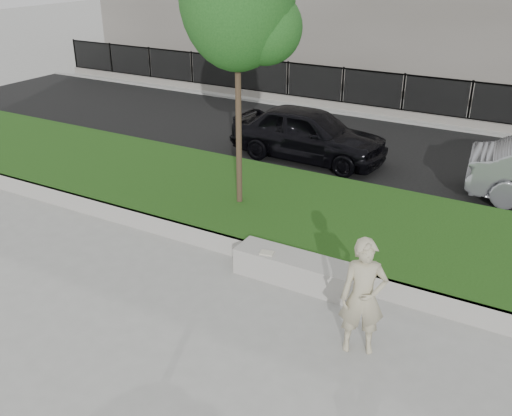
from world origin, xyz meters
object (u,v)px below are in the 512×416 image
Objects in this scene: stone_bench at (300,271)px; car_dark at (308,134)px; book at (267,253)px; young_tree at (242,0)px; man at (363,297)px.

car_dark is (-2.61, 5.90, 0.53)m from stone_bench.
stone_bench is 6.47m from car_dark.
young_tree is (-1.66, 1.96, 4.06)m from book.
book is 0.06× the size of car_dark.
young_tree is at bearing 119.06° from book.
stone_bench is 0.68m from book.
man reaches higher than stone_bench.
book is 4.80m from young_tree.
car_dark is (-4.17, 7.12, -0.13)m from man.
man is at bearing -148.17° from car_dark.
man is (1.56, -1.22, 0.67)m from stone_bench.
stone_bench is 10.17× the size of book.
car_dark is at bearing 94.91° from young_tree.
young_tree reaches higher than car_dark.
book is at bearing 129.73° from man.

